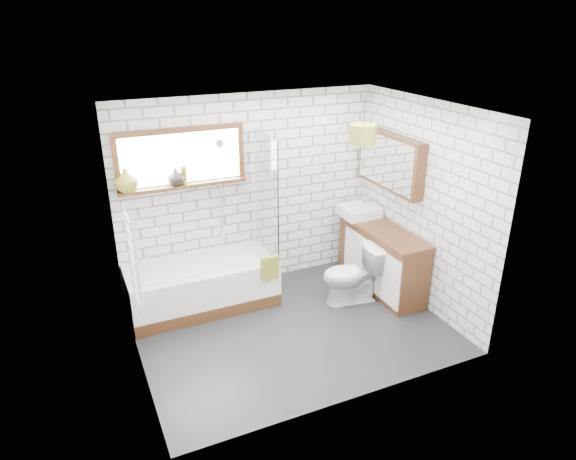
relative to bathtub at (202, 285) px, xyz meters
name	(u,v)px	position (x,y,z in m)	size (l,w,h in m)	color
floor	(293,328)	(0.80, -0.91, -0.29)	(3.40, 2.60, 0.01)	black
ceiling	(293,109)	(0.80, -0.91, 2.22)	(3.40, 2.60, 0.01)	white
wall_back	(250,193)	(0.80, 0.40, 0.96)	(3.40, 0.01, 2.50)	white
wall_front	(357,283)	(0.80, -2.21, 0.96)	(3.40, 0.01, 2.50)	white
wall_left	(128,258)	(-0.90, -0.91, 0.96)	(0.01, 2.60, 2.50)	white
wall_right	(423,206)	(2.51, -0.91, 0.96)	(0.01, 2.60, 2.50)	white
window	(181,159)	(-0.05, 0.35, 1.51)	(1.52, 0.16, 0.68)	#371E0F
towel_radiator	(133,262)	(-0.86, -0.91, 0.91)	(0.06, 0.52, 1.00)	white
mirror_cabinet	(390,162)	(2.42, -0.31, 1.36)	(0.16, 1.20, 0.70)	#371E0F
shower_riser	(221,190)	(0.40, 0.35, 1.06)	(0.02, 0.02, 1.30)	silver
bathtub	(202,285)	(0.00, 0.00, 0.00)	(1.78, 0.78, 0.57)	white
shower_screen	(266,196)	(0.87, 0.00, 1.04)	(0.02, 0.72, 1.50)	white
towel_green	(270,268)	(0.74, -0.39, 0.27)	(0.22, 0.06, 0.30)	olive
towel_beige	(270,268)	(0.74, -0.39, 0.27)	(0.19, 0.05, 0.25)	tan
vanity	(381,258)	(2.26, -0.50, 0.13)	(0.48, 1.48, 0.84)	#371E0F
basin	(359,211)	(2.20, 0.00, 0.63)	(0.48, 0.42, 0.14)	white
tap	(370,206)	(2.36, 0.00, 0.68)	(0.03, 0.03, 0.15)	silver
toilet	(352,275)	(1.73, -0.65, 0.08)	(0.73, 0.41, 0.74)	white
vase_olive	(126,181)	(-0.70, 0.32, 1.33)	(0.26, 0.26, 0.27)	olive
vase_dark	(176,178)	(-0.14, 0.32, 1.30)	(0.20, 0.20, 0.21)	black
bottle	(184,177)	(-0.04, 0.32, 1.30)	(0.07, 0.07, 0.22)	olive
pendant	(363,134)	(1.84, -0.56, 1.81)	(0.30, 0.30, 0.22)	olive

